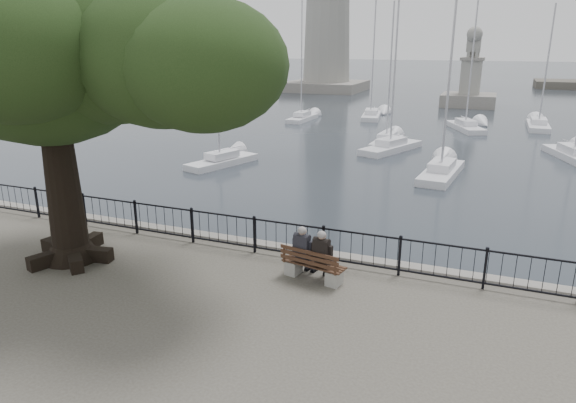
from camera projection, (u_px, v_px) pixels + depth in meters
The scene contains 16 objects.
harbor at pixel (295, 267), 14.58m from camera, with size 260.00×260.00×1.20m.
railing at pixel (288, 238), 13.82m from camera, with size 22.06×0.06×1.00m.
bench at pixel (313, 269), 12.60m from camera, with size 1.67×0.77×0.85m.
person_left at pixel (305, 253), 12.73m from camera, with size 0.46×0.71×1.34m.
person_right at pixel (324, 257), 12.45m from camera, with size 0.46×0.71×1.34m.
tree at pixel (74, 45), 12.11m from camera, with size 10.32×7.20×8.43m.
lion_monument at pixel (470, 87), 55.01m from camera, with size 5.55×5.55×8.30m.
sailboat_a at pixel (222, 160), 28.80m from camera, with size 2.59×4.79×9.20m.
sailboat_b at pixel (387, 140), 34.65m from camera, with size 1.54×4.76×9.25m.
sailboat_c at pixel (441, 171), 26.33m from camera, with size 1.95×5.37×10.48m.
sailboat_d at pixel (573, 154), 30.26m from camera, with size 3.12×5.50×9.88m.
sailboat_e at pixel (302, 117), 45.24m from camera, with size 1.40×4.76×11.13m.
sailboat_f at pixel (465, 126), 40.43m from camera, with size 3.45×5.41×10.48m.
sailboat_g at pixel (538, 125), 41.09m from camera, with size 1.54×5.50×9.63m.
sailboat_h at pixel (371, 114), 46.64m from camera, with size 2.32×5.49×11.85m.
sailboat_i at pixel (391, 145), 32.56m from camera, with size 3.28×5.46×12.00m.
Camera 1 is at (4.81, -9.48, 5.61)m, focal length 32.00 mm.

